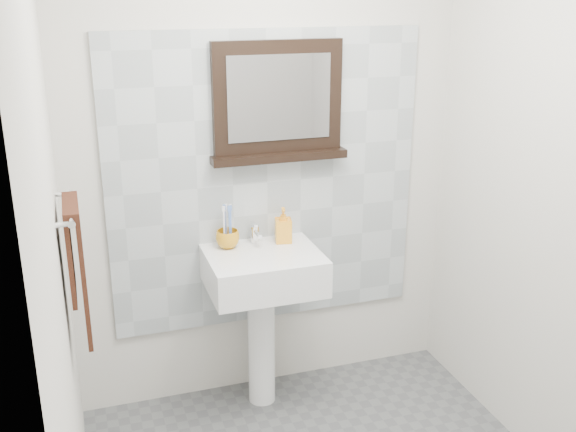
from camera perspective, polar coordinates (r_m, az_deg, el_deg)
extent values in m
cube|color=beige|center=(3.39, -1.88, 4.58)|extent=(2.00, 0.01, 2.50)
cube|color=beige|center=(1.56, 22.37, -15.11)|extent=(2.00, 0.01, 2.50)
cube|color=beige|center=(2.22, -18.98, -4.38)|extent=(0.01, 2.20, 2.50)
cube|color=#A4AEB2|center=(3.40, -1.81, 2.90)|extent=(1.60, 0.02, 1.50)
cylinder|color=white|center=(3.54, -2.27, -10.65)|extent=(0.14, 0.14, 0.68)
cube|color=white|center=(3.30, -2.08, -4.63)|extent=(0.55, 0.44, 0.18)
cylinder|color=silver|center=(3.25, -2.00, -3.55)|extent=(0.32, 0.32, 0.02)
cylinder|color=#4C4C4F|center=(3.25, -2.00, -3.37)|extent=(0.04, 0.04, 0.00)
cylinder|color=silver|center=(3.38, -2.81, -1.57)|extent=(0.04, 0.04, 0.09)
cylinder|color=silver|center=(3.34, -2.61, -1.50)|extent=(0.02, 0.10, 0.02)
cube|color=silver|center=(3.38, -2.89, -0.69)|extent=(0.02, 0.07, 0.01)
imported|color=orange|center=(3.33, -5.13, -1.96)|extent=(0.14, 0.14, 0.09)
cylinder|color=white|center=(3.30, -5.43, -1.08)|extent=(0.01, 0.01, 0.19)
cube|color=white|center=(3.26, -5.48, 0.62)|extent=(0.01, 0.01, 0.03)
cylinder|color=#567AC6|center=(3.31, -4.86, -1.01)|extent=(0.01, 0.01, 0.19)
cube|color=#567AC6|center=(3.27, -4.91, 0.69)|extent=(0.01, 0.01, 0.03)
cylinder|color=white|center=(3.33, -5.24, -0.89)|extent=(0.01, 0.01, 0.19)
cube|color=white|center=(3.29, -5.29, 0.79)|extent=(0.01, 0.01, 0.03)
cylinder|color=#567AC6|center=(3.32, -5.38, -0.94)|extent=(0.01, 0.01, 0.19)
cube|color=#567AC6|center=(3.28, -5.43, 0.75)|extent=(0.01, 0.01, 0.03)
cylinder|color=white|center=(3.32, -4.86, -0.91)|extent=(0.01, 0.01, 0.19)
cube|color=white|center=(3.29, -4.91, 0.78)|extent=(0.01, 0.01, 0.03)
cylinder|color=#567AC6|center=(3.30, -4.96, -1.07)|extent=(0.01, 0.01, 0.19)
cube|color=#567AC6|center=(3.26, -5.02, 0.63)|extent=(0.01, 0.01, 0.03)
imported|color=orange|center=(3.38, -0.40, -0.77)|extent=(0.10, 0.10, 0.18)
cube|color=black|center=(3.30, -0.90, 10.05)|extent=(0.64, 0.06, 0.54)
cube|color=#99999E|center=(3.27, -0.73, 9.97)|extent=(0.51, 0.01, 0.41)
cube|color=black|center=(3.33, -0.75, 5.07)|extent=(0.68, 0.11, 0.04)
cylinder|color=silver|center=(2.63, -17.94, 0.68)|extent=(0.03, 0.40, 0.03)
cylinder|color=silver|center=(2.45, -18.55, -0.71)|extent=(0.05, 0.02, 0.02)
cylinder|color=silver|center=(2.81, -18.63, 1.77)|extent=(0.05, 0.02, 0.02)
cube|color=black|center=(2.72, -16.95, -4.68)|extent=(0.02, 0.30, 0.52)
cube|color=black|center=(2.69, -17.98, -3.01)|extent=(0.02, 0.30, 0.34)
cube|color=black|center=(2.63, -17.95, 0.79)|extent=(0.06, 0.30, 0.03)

